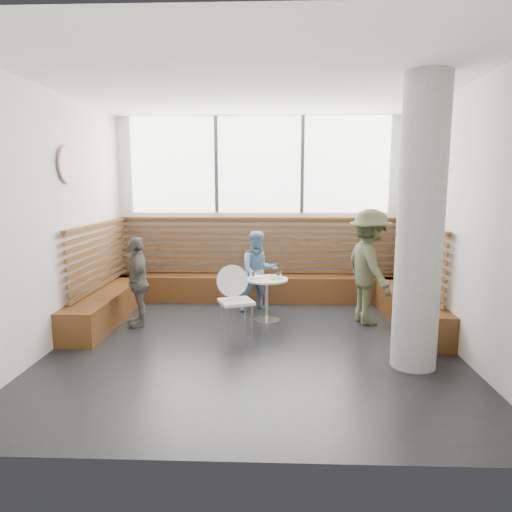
{
  "coord_description": "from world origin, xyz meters",
  "views": [
    {
      "loc": [
        0.25,
        -5.61,
        2.06
      ],
      "look_at": [
        0.0,
        1.0,
        1.0
      ],
      "focal_mm": 32.0,
      "sensor_mm": 36.0,
      "label": 1
    }
  ],
  "objects_px": {
    "cafe_chair": "(237,294)",
    "child_back": "(259,272)",
    "concrete_column": "(420,226)",
    "cafe_table": "(267,291)",
    "child_left": "(138,282)",
    "adult_man": "(369,267)"
  },
  "relations": [
    {
      "from": "child_back",
      "to": "child_left",
      "type": "bearing_deg",
      "value": -171.71
    },
    {
      "from": "child_back",
      "to": "cafe_table",
      "type": "bearing_deg",
      "value": -92.3
    },
    {
      "from": "cafe_table",
      "to": "child_left",
      "type": "relative_size",
      "value": 0.5
    },
    {
      "from": "cafe_table",
      "to": "adult_man",
      "type": "xyz_separation_m",
      "value": [
        1.5,
        -0.04,
        0.38
      ]
    },
    {
      "from": "cafe_table",
      "to": "child_left",
      "type": "xyz_separation_m",
      "value": [
        -1.87,
        -0.27,
        0.18
      ]
    },
    {
      "from": "cafe_table",
      "to": "child_back",
      "type": "distance_m",
      "value": 0.59
    },
    {
      "from": "cafe_table",
      "to": "cafe_chair",
      "type": "xyz_separation_m",
      "value": [
        -0.41,
        -0.56,
        0.08
      ]
    },
    {
      "from": "concrete_column",
      "to": "child_back",
      "type": "distance_m",
      "value": 3.01
    },
    {
      "from": "concrete_column",
      "to": "cafe_chair",
      "type": "distance_m",
      "value": 2.59
    },
    {
      "from": "concrete_column",
      "to": "child_back",
      "type": "relative_size",
      "value": 2.45
    },
    {
      "from": "adult_man",
      "to": "child_left",
      "type": "xyz_separation_m",
      "value": [
        -3.37,
        -0.22,
        -0.2
      ]
    },
    {
      "from": "adult_man",
      "to": "child_back",
      "type": "relative_size",
      "value": 1.3
    },
    {
      "from": "cafe_table",
      "to": "child_left",
      "type": "bearing_deg",
      "value": -171.83
    },
    {
      "from": "adult_man",
      "to": "child_left",
      "type": "distance_m",
      "value": 3.38
    },
    {
      "from": "cafe_chair",
      "to": "adult_man",
      "type": "height_order",
      "value": "adult_man"
    },
    {
      "from": "concrete_column",
      "to": "adult_man",
      "type": "height_order",
      "value": "concrete_column"
    },
    {
      "from": "cafe_chair",
      "to": "child_left",
      "type": "distance_m",
      "value": 1.49
    },
    {
      "from": "cafe_chair",
      "to": "child_back",
      "type": "relative_size",
      "value": 0.72
    },
    {
      "from": "child_left",
      "to": "child_back",
      "type": "bearing_deg",
      "value": 93.66
    },
    {
      "from": "concrete_column",
      "to": "cafe_table",
      "type": "distance_m",
      "value": 2.62
    },
    {
      "from": "cafe_table",
      "to": "adult_man",
      "type": "distance_m",
      "value": 1.55
    },
    {
      "from": "adult_man",
      "to": "child_back",
      "type": "distance_m",
      "value": 1.75
    }
  ]
}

